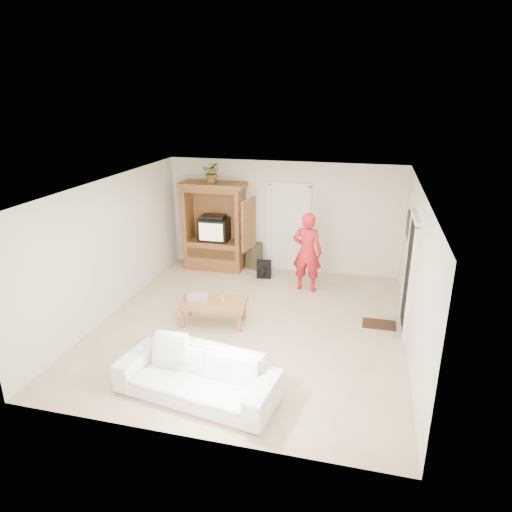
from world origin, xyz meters
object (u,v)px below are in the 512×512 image
(armoire, at_px, (215,232))
(man, at_px, (307,252))
(sofa, at_px, (197,375))
(coffee_table, at_px, (213,304))

(armoire, distance_m, man, 2.45)
(armoire, xyz_separation_m, sofa, (1.37, -4.85, -0.58))
(coffee_table, bearing_deg, sofa, -83.71)
(sofa, xyz_separation_m, coffee_table, (-0.49, 2.10, 0.06))
(armoire, xyz_separation_m, coffee_table, (0.88, -2.75, -0.52))
(armoire, distance_m, coffee_table, 2.93)
(armoire, height_order, man, armoire)
(man, height_order, sofa, man)
(sofa, bearing_deg, man, 85.85)
(armoire, height_order, sofa, armoire)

